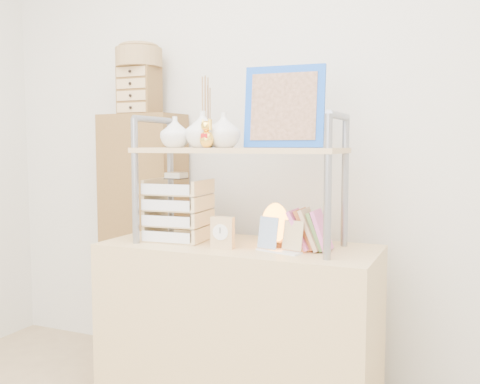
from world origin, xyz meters
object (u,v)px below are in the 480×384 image
object	(u,v)px
desk	(239,328)
salt_lamp	(275,224)
letter_tray	(177,213)
cabinet	(144,237)

from	to	relation	value
desk	salt_lamp	bearing A→B (deg)	14.40
desk	letter_tray	bearing A→B (deg)	-178.41
letter_tray	salt_lamp	size ratio (longest dim) A/B	1.67
cabinet	letter_tray	size ratio (longest dim) A/B	4.35
desk	cabinet	size ratio (longest dim) A/B	0.89
salt_lamp	cabinet	bearing A→B (deg)	159.66
letter_tray	salt_lamp	world-z (taller)	letter_tray
desk	salt_lamp	distance (m)	0.50
desk	cabinet	distance (m)	0.88
letter_tray	salt_lamp	distance (m)	0.46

